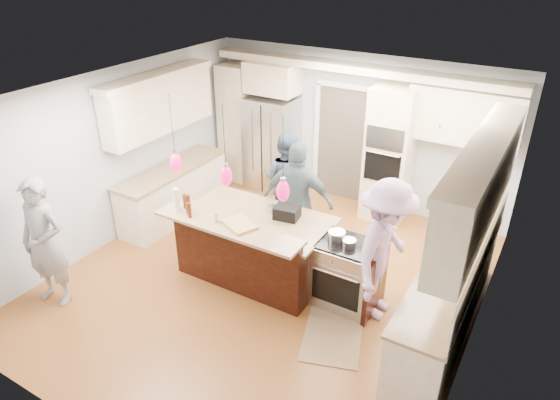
{
  "coord_description": "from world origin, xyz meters",
  "views": [
    {
      "loc": [
        3.12,
        -4.9,
        4.35
      ],
      "look_at": [
        0.0,
        0.35,
        1.15
      ],
      "focal_mm": 32.0,
      "sensor_mm": 36.0,
      "label": 1
    }
  ],
  "objects_px": {
    "refrigerator": "(271,144)",
    "person_bar_end": "(44,243)",
    "kitchen_island": "(255,245)",
    "person_far_left": "(285,179)",
    "island_range": "(348,274)"
  },
  "relations": [
    {
      "from": "kitchen_island",
      "to": "island_range",
      "type": "relative_size",
      "value": 2.28
    },
    {
      "from": "refrigerator",
      "to": "island_range",
      "type": "bearing_deg",
      "value": -42.59
    },
    {
      "from": "refrigerator",
      "to": "kitchen_island",
      "type": "xyz_separation_m",
      "value": [
        1.3,
        -2.57,
        -0.41
      ]
    },
    {
      "from": "refrigerator",
      "to": "person_bar_end",
      "type": "relative_size",
      "value": 1.01
    },
    {
      "from": "refrigerator",
      "to": "person_far_left",
      "type": "xyz_separation_m",
      "value": [
        0.91,
        -1.04,
        -0.09
      ]
    },
    {
      "from": "refrigerator",
      "to": "person_far_left",
      "type": "bearing_deg",
      "value": -48.84
    },
    {
      "from": "island_range",
      "to": "person_far_left",
      "type": "bearing_deg",
      "value": 141.13
    },
    {
      "from": "island_range",
      "to": "refrigerator",
      "type": "bearing_deg",
      "value": 137.41
    },
    {
      "from": "person_bar_end",
      "to": "person_far_left",
      "type": "xyz_separation_m",
      "value": [
        1.6,
        3.4,
        -0.09
      ]
    },
    {
      "from": "person_far_left",
      "to": "kitchen_island",
      "type": "bearing_deg",
      "value": 97.16
    },
    {
      "from": "refrigerator",
      "to": "person_far_left",
      "type": "height_order",
      "value": "refrigerator"
    },
    {
      "from": "kitchen_island",
      "to": "person_far_left",
      "type": "bearing_deg",
      "value": 104.45
    },
    {
      "from": "person_bar_end",
      "to": "person_far_left",
      "type": "height_order",
      "value": "person_bar_end"
    },
    {
      "from": "kitchen_island",
      "to": "person_bar_end",
      "type": "height_order",
      "value": "person_bar_end"
    },
    {
      "from": "refrigerator",
      "to": "kitchen_island",
      "type": "bearing_deg",
      "value": -63.09
    }
  ]
}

